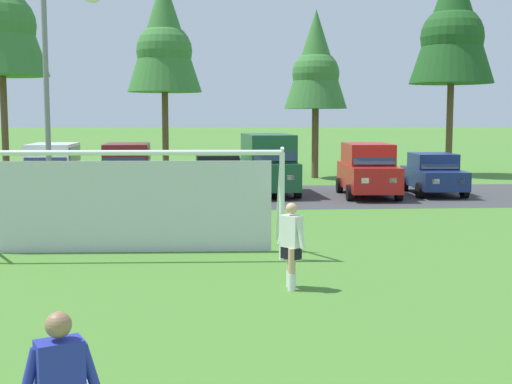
{
  "coord_description": "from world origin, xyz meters",
  "views": [
    {
      "loc": [
        -1.48,
        -2.25,
        3.23
      ],
      "look_at": [
        -0.58,
        10.9,
        1.78
      ],
      "focal_mm": 47.86,
      "sensor_mm": 36.0,
      "label": 1
    }
  ],
  "objects_px": {
    "parked_car_slot_center_left": "(217,176)",
    "parked_car_slot_center_right": "(368,169)",
    "soccer_goal": "(125,200)",
    "parked_car_slot_center": "(268,162)",
    "player_midfield_center": "(291,246)",
    "parked_car_slot_left": "(127,169)",
    "parked_car_slot_right": "(433,174)",
    "street_lamp": "(52,101)",
    "parked_car_slot_far_left": "(53,169)"
  },
  "relations": [
    {
      "from": "soccer_goal",
      "to": "parked_car_slot_center",
      "type": "height_order",
      "value": "soccer_goal"
    },
    {
      "from": "soccer_goal",
      "to": "parked_car_slot_right",
      "type": "bearing_deg",
      "value": 45.99
    },
    {
      "from": "parked_car_slot_center_right",
      "to": "parked_car_slot_center_left",
      "type": "bearing_deg",
      "value": 177.96
    },
    {
      "from": "parked_car_slot_center_left",
      "to": "player_midfield_center",
      "type": "bearing_deg",
      "value": -85.36
    },
    {
      "from": "soccer_goal",
      "to": "parked_car_slot_center",
      "type": "xyz_separation_m",
      "value": [
        4.44,
        12.25,
        0.05
      ]
    },
    {
      "from": "parked_car_slot_left",
      "to": "parked_car_slot_center_right",
      "type": "xyz_separation_m",
      "value": [
        9.78,
        -0.58,
        0.0
      ]
    },
    {
      "from": "parked_car_slot_center_left",
      "to": "parked_car_slot_right",
      "type": "xyz_separation_m",
      "value": [
        9.04,
        0.32,
        0.0
      ]
    },
    {
      "from": "player_midfield_center",
      "to": "street_lamp",
      "type": "relative_size",
      "value": 0.22
    },
    {
      "from": "soccer_goal",
      "to": "player_midfield_center",
      "type": "distance_m",
      "value": 5.04
    },
    {
      "from": "parked_car_slot_center_left",
      "to": "parked_car_slot_center_right",
      "type": "xyz_separation_m",
      "value": [
        6.13,
        -0.22,
        0.24
      ]
    },
    {
      "from": "parked_car_slot_center_left",
      "to": "parked_car_slot_center_right",
      "type": "distance_m",
      "value": 6.14
    },
    {
      "from": "street_lamp",
      "to": "parked_car_slot_center_left",
      "type": "bearing_deg",
      "value": 35.7
    },
    {
      "from": "player_midfield_center",
      "to": "parked_car_slot_center_right",
      "type": "height_order",
      "value": "parked_car_slot_center_right"
    },
    {
      "from": "parked_car_slot_center_left",
      "to": "soccer_goal",
      "type": "bearing_deg",
      "value": -101.43
    },
    {
      "from": "parked_car_slot_center_right",
      "to": "parked_car_slot_far_left",
      "type": "bearing_deg",
      "value": 176.54
    },
    {
      "from": "soccer_goal",
      "to": "street_lamp",
      "type": "relative_size",
      "value": 1.03
    },
    {
      "from": "soccer_goal",
      "to": "parked_car_slot_center_left",
      "type": "relative_size",
      "value": 1.75
    },
    {
      "from": "parked_car_slot_left",
      "to": "parked_car_slot_center",
      "type": "xyz_separation_m",
      "value": [
        5.78,
        0.46,
        0.23
      ]
    },
    {
      "from": "parked_car_slot_far_left",
      "to": "parked_car_slot_center_right",
      "type": "relative_size",
      "value": 0.99
    },
    {
      "from": "soccer_goal",
      "to": "parked_car_slot_right",
      "type": "relative_size",
      "value": 1.75
    },
    {
      "from": "parked_car_slot_far_left",
      "to": "parked_car_slot_center_left",
      "type": "height_order",
      "value": "parked_car_slot_far_left"
    },
    {
      "from": "soccer_goal",
      "to": "parked_car_slot_center_right",
      "type": "bearing_deg",
      "value": 53.02
    },
    {
      "from": "parked_car_slot_far_left",
      "to": "soccer_goal",
      "type": "bearing_deg",
      "value": -70.01
    },
    {
      "from": "parked_car_slot_left",
      "to": "street_lamp",
      "type": "distance_m",
      "value": 5.48
    },
    {
      "from": "parked_car_slot_left",
      "to": "street_lamp",
      "type": "relative_size",
      "value": 0.64
    },
    {
      "from": "parked_car_slot_center_left",
      "to": "parked_car_slot_left",
      "type": "bearing_deg",
      "value": 174.26
    },
    {
      "from": "player_midfield_center",
      "to": "parked_car_slot_center_left",
      "type": "relative_size",
      "value": 0.38
    },
    {
      "from": "parked_car_slot_left",
      "to": "parked_car_slot_right",
      "type": "height_order",
      "value": "parked_car_slot_left"
    },
    {
      "from": "parked_car_slot_left",
      "to": "parked_car_slot_center_left",
      "type": "bearing_deg",
      "value": -5.74
    },
    {
      "from": "parked_car_slot_far_left",
      "to": "parked_car_slot_center_right",
      "type": "xyz_separation_m",
      "value": [
        12.8,
        -0.77,
        0.0
      ]
    },
    {
      "from": "parked_car_slot_far_left",
      "to": "parked_car_slot_left",
      "type": "bearing_deg",
      "value": -3.58
    },
    {
      "from": "soccer_goal",
      "to": "player_midfield_center",
      "type": "height_order",
      "value": "soccer_goal"
    },
    {
      "from": "parked_car_slot_left",
      "to": "parked_car_slot_center_left",
      "type": "distance_m",
      "value": 3.68
    },
    {
      "from": "parked_car_slot_center",
      "to": "player_midfield_center",
      "type": "bearing_deg",
      "value": -93.3
    },
    {
      "from": "parked_car_slot_left",
      "to": "parked_car_slot_right",
      "type": "distance_m",
      "value": 12.69
    },
    {
      "from": "parked_car_slot_far_left",
      "to": "parked_car_slot_left",
      "type": "height_order",
      "value": "same"
    },
    {
      "from": "player_midfield_center",
      "to": "parked_car_slot_center_left",
      "type": "xyz_separation_m",
      "value": [
        -1.22,
        14.99,
        0.05
      ]
    },
    {
      "from": "parked_car_slot_center_left",
      "to": "parked_car_slot_center_right",
      "type": "height_order",
      "value": "parked_car_slot_center_right"
    },
    {
      "from": "parked_car_slot_center_left",
      "to": "parked_car_slot_center_right",
      "type": "bearing_deg",
      "value": -2.04
    },
    {
      "from": "parked_car_slot_far_left",
      "to": "parked_car_slot_center_left",
      "type": "xyz_separation_m",
      "value": [
        6.67,
        -0.56,
        -0.24
      ]
    },
    {
      "from": "parked_car_slot_left",
      "to": "parked_car_slot_center_left",
      "type": "xyz_separation_m",
      "value": [
        3.65,
        -0.37,
        -0.24
      ]
    },
    {
      "from": "parked_car_slot_right",
      "to": "parked_car_slot_center",
      "type": "bearing_deg",
      "value": 175.82
    },
    {
      "from": "soccer_goal",
      "to": "parked_car_slot_left",
      "type": "xyz_separation_m",
      "value": [
        -1.34,
        11.79,
        -0.18
      ]
    },
    {
      "from": "soccer_goal",
      "to": "parked_car_slot_left",
      "type": "distance_m",
      "value": 11.87
    },
    {
      "from": "parked_car_slot_center",
      "to": "parked_car_slot_right",
      "type": "height_order",
      "value": "parked_car_slot_center"
    },
    {
      "from": "player_midfield_center",
      "to": "parked_car_slot_left",
      "type": "distance_m",
      "value": 16.12
    },
    {
      "from": "soccer_goal",
      "to": "parked_car_slot_far_left",
      "type": "xyz_separation_m",
      "value": [
        -4.36,
        11.98,
        -0.18
      ]
    },
    {
      "from": "player_midfield_center",
      "to": "parked_car_slot_right",
      "type": "distance_m",
      "value": 17.2
    },
    {
      "from": "parked_car_slot_left",
      "to": "parked_car_slot_center",
      "type": "bearing_deg",
      "value": 4.54
    },
    {
      "from": "parked_car_slot_far_left",
      "to": "parked_car_slot_center_left",
      "type": "relative_size",
      "value": 1.09
    }
  ]
}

